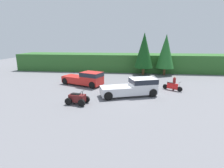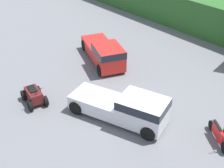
# 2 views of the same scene
# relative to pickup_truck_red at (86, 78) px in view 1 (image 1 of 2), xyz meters

# --- Properties ---
(ground_plane) EXTENTS (80.00, 80.00, 0.00)m
(ground_plane) POSITION_rel_pickup_truck_red_xyz_m (5.73, -3.41, -0.99)
(ground_plane) COLOR slate
(hillside_backdrop) EXTENTS (44.00, 6.00, 3.22)m
(hillside_backdrop) POSITION_rel_pickup_truck_red_xyz_m (5.73, 12.59, 0.62)
(hillside_backdrop) COLOR #2D6028
(hillside_backdrop) RESTS_ON ground_plane
(tree_left) EXTENTS (3.13, 3.13, 7.12)m
(tree_left) POSITION_rel_pickup_truck_red_xyz_m (7.95, 8.17, 3.19)
(tree_left) COLOR brown
(tree_left) RESTS_ON ground_plane
(tree_mid_left) EXTENTS (3.01, 3.01, 6.84)m
(tree_mid_left) POSITION_rel_pickup_truck_red_xyz_m (11.55, 8.51, 3.03)
(tree_mid_left) COLOR brown
(tree_mid_left) RESTS_ON ground_plane
(pickup_truck_red) EXTENTS (5.97, 3.94, 1.87)m
(pickup_truck_red) POSITION_rel_pickup_truck_red_xyz_m (0.00, 0.00, 0.00)
(pickup_truck_red) COLOR red
(pickup_truck_red) RESTS_ON ground_plane
(pickup_truck_second) EXTENTS (6.31, 3.85, 1.87)m
(pickup_truck_second) POSITION_rel_pickup_truck_red_xyz_m (6.29, -3.63, 0.00)
(pickup_truck_second) COLOR silver
(pickup_truck_second) RESTS_ON ground_plane
(dirt_bike) EXTENTS (2.04, 1.49, 1.14)m
(dirt_bike) POSITION_rel_pickup_truck_red_xyz_m (10.89, -1.09, -0.52)
(dirt_bike) COLOR black
(dirt_bike) RESTS_ON ground_plane
(quad_atv) EXTENTS (2.21, 1.57, 1.30)m
(quad_atv) POSITION_rel_pickup_truck_red_xyz_m (0.97, -6.83, -0.47)
(quad_atv) COLOR black
(quad_atv) RESTS_ON ground_plane
(rider_person) EXTENTS (0.48, 0.48, 1.66)m
(rider_person) POSITION_rel_pickup_truck_red_xyz_m (11.15, -0.72, -0.09)
(rider_person) COLOR black
(rider_person) RESTS_ON ground_plane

